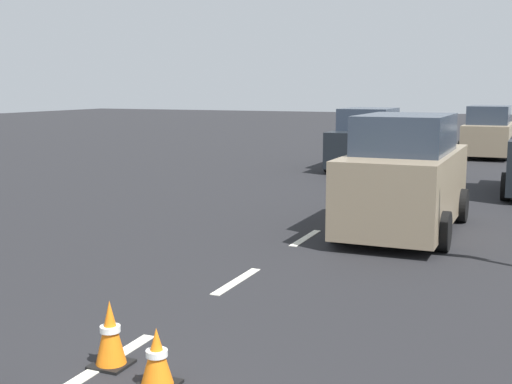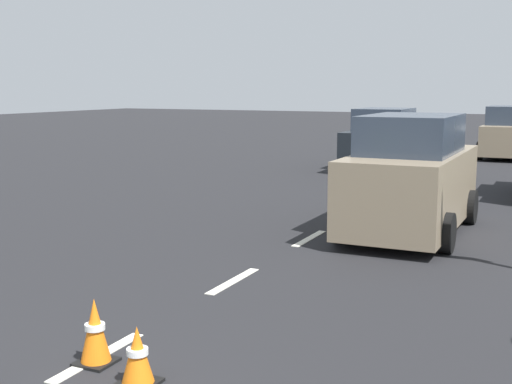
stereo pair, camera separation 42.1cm
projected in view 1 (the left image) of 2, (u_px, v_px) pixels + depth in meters
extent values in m
plane|color=black|center=(421.00, 166.00, 23.45)|extent=(96.00, 96.00, 0.00)
cube|color=silver|center=(112.00, 359.00, 6.81)|extent=(0.14, 1.40, 0.01)
cube|color=silver|center=(237.00, 281.00, 9.54)|extent=(0.14, 1.40, 0.01)
cube|color=silver|center=(306.00, 238.00, 12.27)|extent=(0.14, 1.40, 0.01)
cube|color=silver|center=(350.00, 210.00, 14.99)|extent=(0.14, 1.40, 0.01)
cube|color=silver|center=(380.00, 191.00, 17.72)|extent=(0.14, 1.40, 0.01)
cube|color=silver|center=(402.00, 177.00, 20.45)|extent=(0.14, 1.40, 0.01)
cube|color=silver|center=(419.00, 167.00, 23.18)|extent=(0.14, 1.40, 0.01)
cube|color=silver|center=(433.00, 158.00, 25.90)|extent=(0.14, 1.40, 0.01)
cube|color=silver|center=(444.00, 152.00, 28.63)|extent=(0.14, 1.40, 0.01)
cube|color=silver|center=(453.00, 146.00, 31.36)|extent=(0.14, 1.40, 0.01)
cube|color=silver|center=(460.00, 141.00, 34.09)|extent=(0.14, 1.40, 0.01)
cube|color=silver|center=(467.00, 137.00, 36.81)|extent=(0.14, 1.40, 0.01)
cube|color=silver|center=(472.00, 134.00, 39.54)|extent=(0.14, 1.40, 0.01)
cube|color=silver|center=(477.00, 131.00, 42.27)|extent=(0.14, 1.40, 0.01)
cube|color=silver|center=(481.00, 128.00, 45.00)|extent=(0.14, 1.40, 0.01)
cube|color=silver|center=(485.00, 126.00, 47.72)|extent=(0.14, 1.40, 0.01)
cone|color=orange|center=(157.00, 356.00, 6.15)|extent=(0.30, 0.30, 0.53)
cylinder|color=white|center=(157.00, 353.00, 6.15)|extent=(0.20, 0.20, 0.06)
cube|color=black|center=(111.00, 364.00, 6.66)|extent=(0.36, 0.36, 0.03)
cone|color=orange|center=(110.00, 332.00, 6.61)|extent=(0.30, 0.30, 0.64)
cylinder|color=white|center=(110.00, 329.00, 6.60)|extent=(0.20, 0.20, 0.06)
cylinder|color=black|center=(511.00, 175.00, 18.53)|extent=(0.22, 0.68, 0.68)
cylinder|color=black|center=(506.00, 186.00, 16.31)|extent=(0.22, 0.68, 0.68)
cube|color=gray|center=(405.00, 187.00, 12.74)|extent=(1.76, 4.34, 1.33)
cube|color=#2D3847|center=(406.00, 134.00, 12.49)|extent=(1.55, 2.39, 0.70)
cylinder|color=black|center=(374.00, 200.00, 14.40)|extent=(0.22, 0.68, 0.68)
cylinder|color=black|center=(462.00, 205.00, 13.70)|extent=(0.22, 0.68, 0.68)
cylinder|color=black|center=(338.00, 223.00, 11.95)|extent=(0.22, 0.68, 0.68)
cylinder|color=black|center=(443.00, 231.00, 11.25)|extent=(0.22, 0.68, 0.68)
cube|color=gray|center=(488.00, 138.00, 26.51)|extent=(1.70, 4.22, 1.11)
cube|color=#2D3847|center=(489.00, 115.00, 26.27)|extent=(1.49, 2.32, 0.70)
cylinder|color=black|center=(468.00, 145.00, 28.09)|extent=(0.22, 0.68, 0.68)
cylinder|color=black|center=(461.00, 150.00, 25.71)|extent=(0.22, 0.68, 0.68)
cylinder|color=black|center=(509.00, 152.00, 25.04)|extent=(0.22, 0.68, 0.68)
cube|color=black|center=(367.00, 147.00, 22.38)|extent=(1.82, 3.94, 1.14)
cube|color=#2D3847|center=(369.00, 119.00, 22.33)|extent=(1.60, 2.17, 0.70)
cylinder|color=black|center=(387.00, 164.00, 20.97)|extent=(0.22, 0.68, 0.68)
cylinder|color=black|center=(329.00, 162.00, 21.69)|extent=(0.22, 0.68, 0.68)
cylinder|color=black|center=(402.00, 157.00, 23.19)|extent=(0.22, 0.68, 0.68)
cylinder|color=black|center=(349.00, 155.00, 23.92)|extent=(0.22, 0.68, 0.68)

